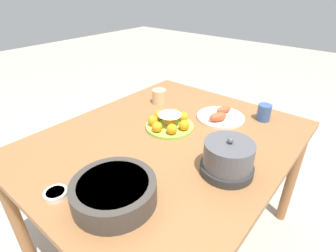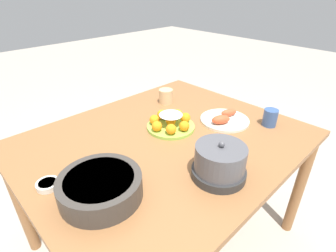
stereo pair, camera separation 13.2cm
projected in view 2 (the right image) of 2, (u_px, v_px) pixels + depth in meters
ground_plane at (166, 236)px, 1.65m from camera, size 12.00×12.00×0.00m
dining_table at (165, 152)px, 1.34m from camera, size 1.33×1.09×0.73m
cake_plate at (171, 123)px, 1.37m from camera, size 0.25×0.25×0.09m
serving_bowl at (100, 186)px, 0.93m from camera, size 0.30×0.30×0.09m
sauce_bowl at (48, 184)px, 0.98m from camera, size 0.08×0.08×0.02m
seafood_platter at (224, 119)px, 1.44m from camera, size 0.27×0.27×0.06m
cup_near at (166, 96)px, 1.64m from camera, size 0.09×0.09×0.09m
cup_far at (270, 118)px, 1.39m from camera, size 0.07×0.07×0.09m
warming_pot at (220, 162)px, 1.01m from camera, size 0.22×0.22×0.16m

